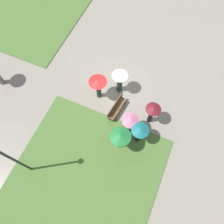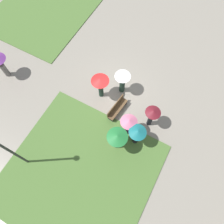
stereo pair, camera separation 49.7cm
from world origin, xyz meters
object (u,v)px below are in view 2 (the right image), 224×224
(crowd_person_teal, at_px, (137,134))
(crowd_person_maroon, at_px, (152,115))
(crowd_person_red, at_px, (100,83))
(lamp_post, at_px, (4,148))
(crowd_person_white, at_px, (123,79))
(park_bench, at_px, (117,108))
(crowd_person_pink, at_px, (129,124))
(crowd_person_green, at_px, (117,138))

(crowd_person_teal, relative_size, crowd_person_maroon, 0.99)
(crowd_person_maroon, distance_m, crowd_person_red, 3.66)
(lamp_post, relative_size, crowd_person_white, 2.52)
(crowd_person_red, bearing_deg, crowd_person_white, -64.15)
(crowd_person_white, distance_m, crowd_person_maroon, 2.93)
(park_bench, relative_size, crowd_person_pink, 0.95)
(crowd_person_pink, height_order, crowd_person_teal, crowd_person_teal)
(crowd_person_teal, relative_size, crowd_person_green, 0.96)
(crowd_person_pink, bearing_deg, crowd_person_maroon, 36.76)
(lamp_post, xyz_separation_m, crowd_person_maroon, (5.56, -5.20, -1.75))
(crowd_person_teal, xyz_separation_m, crowd_person_green, (-0.78, 0.83, 0.12))
(crowd_person_pink, xyz_separation_m, crowd_person_white, (2.46, 1.65, 0.15))
(crowd_person_pink, height_order, crowd_person_green, crowd_person_green)
(park_bench, relative_size, crowd_person_maroon, 0.93)
(lamp_post, relative_size, crowd_person_maroon, 2.62)
(park_bench, xyz_separation_m, crowd_person_maroon, (0.20, -2.18, 0.87))
(lamp_post, height_order, crowd_person_teal, lamp_post)
(crowd_person_maroon, bearing_deg, crowd_person_teal, -139.62)
(lamp_post, xyz_separation_m, crowd_person_pink, (4.44, -4.26, -1.89))
(park_bench, bearing_deg, crowd_person_white, 22.56)
(lamp_post, bearing_deg, crowd_person_red, -14.77)
(crowd_person_teal, height_order, crowd_person_white, crowd_person_white)
(crowd_person_white, distance_m, crowd_person_green, 3.89)
(crowd_person_maroon, bearing_deg, lamp_post, -172.63)
(crowd_person_white, xyz_separation_m, crowd_person_maroon, (-1.34, -2.60, -0.01))
(park_bench, xyz_separation_m, crowd_person_pink, (-0.92, -1.23, 0.74))
(crowd_person_maroon, relative_size, crowd_person_green, 0.97)
(crowd_person_teal, bearing_deg, crowd_person_maroon, -94.65)
(crowd_person_maroon, bearing_deg, crowd_person_pink, -169.71)
(park_bench, bearing_deg, crowd_person_green, -144.63)
(lamp_post, bearing_deg, crowd_person_teal, -50.28)
(crowd_person_pink, distance_m, crowd_person_white, 2.97)
(crowd_person_pink, height_order, crowd_person_white, crowd_person_white)
(crowd_person_pink, distance_m, crowd_person_teal, 0.77)
(crowd_person_red, relative_size, crowd_person_green, 1.00)
(crowd_person_red, distance_m, crowd_person_green, 3.65)
(crowd_person_white, bearing_deg, crowd_person_teal, 98.20)
(crowd_person_red, bearing_deg, crowd_person_pink, -136.20)
(park_bench, height_order, lamp_post, lamp_post)
(crowd_person_teal, distance_m, crowd_person_green, 1.15)
(lamp_post, relative_size, crowd_person_green, 2.53)
(lamp_post, height_order, crowd_person_red, lamp_post)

